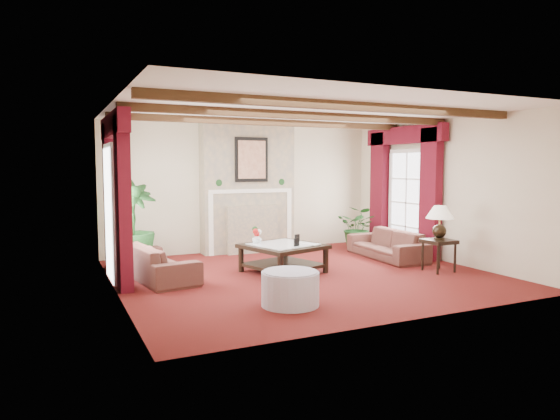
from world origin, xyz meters
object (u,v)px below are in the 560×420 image
side_table (439,255)px  sofa_right (387,240)px  potted_palm (131,244)px  ottoman (290,289)px  sofa_left (157,256)px  coffee_table (283,258)px

side_table → sofa_right: bearing=91.4°
potted_palm → ottoman: (1.53, -3.27, -0.22)m
sofa_left → coffee_table: (2.04, -0.44, -0.13)m
sofa_right → ottoman: bearing=-52.1°
sofa_left → side_table: bearing=-117.3°
coffee_table → side_table: bearing=-39.7°
sofa_right → ottoman: size_ratio=2.53×
coffee_table → ottoman: bearing=-129.1°
sofa_right → coffee_table: size_ratio=1.63×
sofa_left → potted_palm: potted_palm is taller
sofa_left → coffee_table: bearing=-111.0°
coffee_table → side_table: size_ratio=2.12×
sofa_left → sofa_right: 4.48m
sofa_left → potted_palm: size_ratio=1.09×
potted_palm → sofa_right: bearing=-12.3°
sofa_right → potted_palm: potted_palm is taller
coffee_table → sofa_right: bearing=-8.4°
sofa_left → sofa_right: (4.47, -0.10, -0.00)m
sofa_right → ottoman: 3.92m
side_table → coffee_table: bearing=156.6°
sofa_left → side_table: sofa_left is taller
sofa_right → potted_palm: (-4.76, 1.04, 0.08)m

